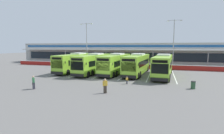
% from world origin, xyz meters
% --- Properties ---
extents(ground_plane, '(200.00, 200.00, 0.00)m').
position_xyz_m(ground_plane, '(0.00, 0.00, 0.00)').
color(ground_plane, '#605E5B').
extents(terminal_building, '(70.00, 13.00, 6.00)m').
position_xyz_m(terminal_building, '(-0.00, 26.91, 3.01)').
color(terminal_building, '#B7B7B2').
rests_on(terminal_building, ground).
extents(red_barrier_wall, '(60.00, 0.40, 1.10)m').
position_xyz_m(red_barrier_wall, '(0.00, 14.50, 0.56)').
color(red_barrier_wall, maroon).
rests_on(red_barrier_wall, ground).
extents(coach_bus_leftmost, '(3.70, 12.31, 3.78)m').
position_xyz_m(coach_bus_leftmost, '(-8.41, 6.47, 1.79)').
color(coach_bus_leftmost, '#8CC633').
rests_on(coach_bus_leftmost, ground).
extents(coach_bus_left_centre, '(3.70, 12.31, 3.78)m').
position_xyz_m(coach_bus_left_centre, '(-4.04, 5.41, 1.79)').
color(coach_bus_left_centre, '#8CC633').
rests_on(coach_bus_left_centre, ground).
extents(coach_bus_centre, '(3.70, 12.31, 3.78)m').
position_xyz_m(coach_bus_centre, '(0.04, 6.15, 1.79)').
color(coach_bus_centre, '#8CC633').
rests_on(coach_bus_centre, ground).
extents(coach_bus_right_centre, '(3.70, 12.31, 3.78)m').
position_xyz_m(coach_bus_right_centre, '(4.02, 6.37, 1.79)').
color(coach_bus_right_centre, '#8CC633').
rests_on(coach_bus_right_centre, ground).
extents(coach_bus_rightmost, '(3.70, 12.31, 3.78)m').
position_xyz_m(coach_bus_rightmost, '(8.59, 5.29, 1.79)').
color(coach_bus_rightmost, '#8CC633').
rests_on(coach_bus_rightmost, ground).
extents(bay_stripe_far_west, '(0.14, 13.00, 0.01)m').
position_xyz_m(bay_stripe_far_west, '(-10.50, 6.00, 0.00)').
color(bay_stripe_far_west, silver).
rests_on(bay_stripe_far_west, ground).
extents(bay_stripe_west, '(0.14, 13.00, 0.01)m').
position_xyz_m(bay_stripe_west, '(-6.30, 6.00, 0.00)').
color(bay_stripe_west, silver).
rests_on(bay_stripe_west, ground).
extents(bay_stripe_mid_west, '(0.14, 13.00, 0.01)m').
position_xyz_m(bay_stripe_mid_west, '(-2.10, 6.00, 0.00)').
color(bay_stripe_mid_west, silver).
rests_on(bay_stripe_mid_west, ground).
extents(bay_stripe_centre, '(0.14, 13.00, 0.01)m').
position_xyz_m(bay_stripe_centre, '(2.10, 6.00, 0.00)').
color(bay_stripe_centre, silver).
rests_on(bay_stripe_centre, ground).
extents(bay_stripe_mid_east, '(0.14, 13.00, 0.01)m').
position_xyz_m(bay_stripe_mid_east, '(6.30, 6.00, 0.00)').
color(bay_stripe_mid_east, silver).
rests_on(bay_stripe_mid_east, ground).
extents(bay_stripe_east, '(0.14, 13.00, 0.01)m').
position_xyz_m(bay_stripe_east, '(10.50, 6.00, 0.00)').
color(bay_stripe_east, silver).
rests_on(bay_stripe_east, ground).
extents(pedestrian_with_handbag, '(0.58, 0.56, 1.62)m').
position_xyz_m(pedestrian_with_handbag, '(-6.31, -8.21, 0.86)').
color(pedestrian_with_handbag, '#33333D').
rests_on(pedestrian_with_handbag, ground).
extents(pedestrian_in_dark_coat, '(0.48, 0.40, 1.62)m').
position_xyz_m(pedestrian_in_dark_coat, '(2.49, -7.53, 0.87)').
color(pedestrian_in_dark_coat, '#4C4238').
rests_on(pedestrian_in_dark_coat, ground).
extents(pedestrian_child, '(0.33, 0.24, 1.00)m').
position_xyz_m(pedestrian_child, '(3.88, -2.28, 0.54)').
color(pedestrian_child, '#33333D').
rests_on(pedestrian_child, ground).
extents(lamp_post_west, '(3.24, 0.28, 11.00)m').
position_xyz_m(lamp_post_west, '(-10.39, 16.24, 6.29)').
color(lamp_post_west, '#9E9EA3').
rests_on(lamp_post_west, ground).
extents(lamp_post_centre, '(3.24, 0.28, 11.00)m').
position_xyz_m(lamp_post_centre, '(10.77, 16.42, 6.29)').
color(lamp_post_centre, '#9E9EA3').
rests_on(lamp_post_centre, ground).
extents(litter_bin, '(0.54, 0.54, 0.93)m').
position_xyz_m(litter_bin, '(12.10, -2.70, 0.47)').
color(litter_bin, '#2D5133').
rests_on(litter_bin, ground).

